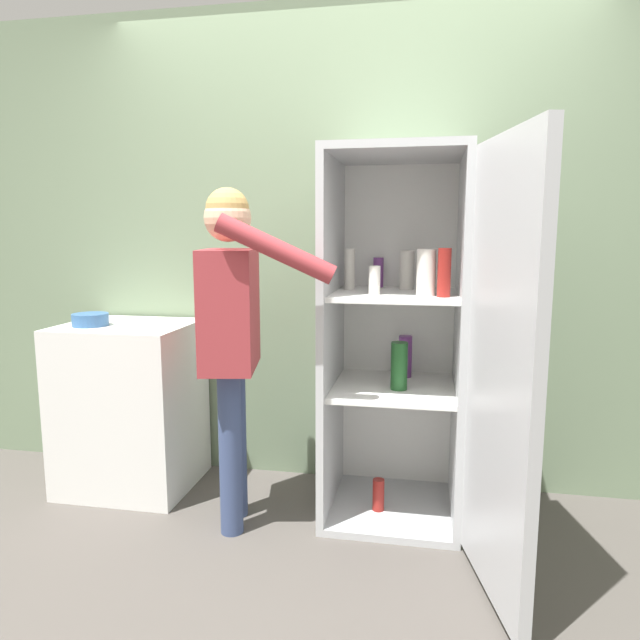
{
  "coord_description": "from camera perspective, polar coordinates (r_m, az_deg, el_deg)",
  "views": [
    {
      "loc": [
        0.44,
        -2.08,
        1.37
      ],
      "look_at": [
        -0.07,
        0.61,
        0.95
      ],
      "focal_mm": 32.0,
      "sensor_mm": 36.0,
      "label": 1
    }
  ],
  "objects": [
    {
      "name": "ground_plane",
      "position": [
        2.53,
        -1.11,
        -24.02
      ],
      "size": [
        12.0,
        12.0,
        0.0
      ],
      "primitive_type": "plane",
      "color": "#4C4742"
    },
    {
      "name": "person",
      "position": [
        2.6,
        -8.81,
        0.33
      ],
      "size": [
        0.67,
        0.53,
        1.57
      ],
      "color": "#384770",
      "rests_on": "ground_plane"
    },
    {
      "name": "wall_back",
      "position": [
        3.1,
        2.58,
        6.96
      ],
      "size": [
        7.0,
        0.06,
        2.55
      ],
      "color": "gray",
      "rests_on": "ground_plane"
    },
    {
      "name": "refrigerator",
      "position": [
        2.65,
        9.42,
        -2.18
      ],
      "size": [
        0.83,
        1.27,
        1.74
      ],
      "color": "#B7BABC",
      "rests_on": "ground_plane"
    },
    {
      "name": "bowl",
      "position": [
        3.18,
        -21.98,
        0.03
      ],
      "size": [
        0.18,
        0.18,
        0.06
      ],
      "color": "#335B8E",
      "rests_on": "counter"
    },
    {
      "name": "counter",
      "position": [
        3.27,
        -18.4,
        -8.13
      ],
      "size": [
        0.67,
        0.58,
        0.89
      ],
      "color": "white",
      "rests_on": "ground_plane"
    }
  ]
}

